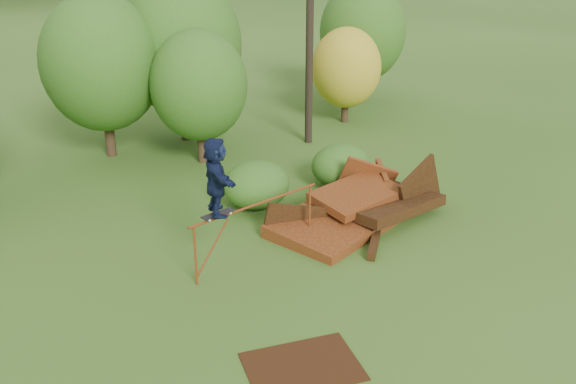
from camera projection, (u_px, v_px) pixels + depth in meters
ground at (361, 271)px, 15.76m from camera, size 240.00×240.00×0.00m
scrap_pile at (357, 210)px, 18.19m from camera, size 5.83×3.86×2.04m
grind_rail at (256, 216)px, 15.80m from camera, size 3.92×0.51×1.56m
skateboard at (218, 214)px, 14.95m from camera, size 0.85×0.32×0.09m
skater at (216, 176)px, 14.57m from camera, size 1.01×1.81×1.86m
flat_plate at (302, 366)px, 12.39m from camera, size 2.52×2.10×0.03m
tree_1 at (101, 63)px, 22.03m from camera, size 4.14×4.14×5.76m
tree_2 at (199, 85)px, 21.68m from camera, size 3.31×3.31×4.66m
tree_3 at (180, 44)px, 23.59m from camera, size 4.53×4.53×6.29m
tree_4 at (346, 68)px, 26.26m from camera, size 2.86×2.86×3.95m
tree_5 at (362, 32)px, 28.84m from camera, size 3.89×3.89×5.46m
shrub_left at (256, 185)px, 18.99m from camera, size 2.03×1.87×1.40m
shrub_right at (341, 166)px, 20.48m from camera, size 1.93×1.77×1.37m
utility_pole at (310, 8)px, 22.75m from camera, size 1.40×0.28×9.88m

